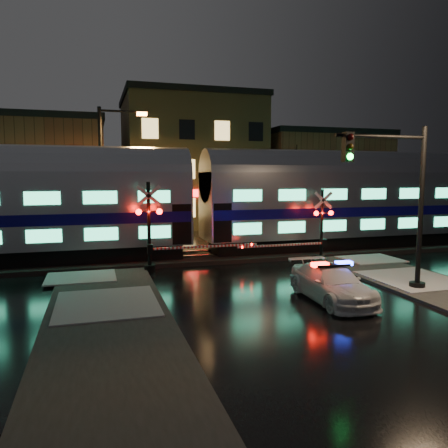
# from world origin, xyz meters

# --- Properties ---
(ground) EXTENTS (120.00, 120.00, 0.00)m
(ground) POSITION_xyz_m (0.00, 0.00, 0.00)
(ground) COLOR black
(ground) RESTS_ON ground
(ballast) EXTENTS (90.00, 4.20, 0.24)m
(ballast) POSITION_xyz_m (0.00, 5.00, 0.12)
(ballast) COLOR black
(ballast) RESTS_ON ground
(sidewalk_left) EXTENTS (4.00, 20.00, 0.12)m
(sidewalk_left) POSITION_xyz_m (-6.50, -6.00, 0.06)
(sidewalk_left) COLOR #2D2D2D
(sidewalk_left) RESTS_ON ground
(building_left) EXTENTS (14.00, 10.00, 9.00)m
(building_left) POSITION_xyz_m (-13.00, 22.00, 4.50)
(building_left) COLOR #51311F
(building_left) RESTS_ON ground
(building_mid) EXTENTS (12.00, 11.00, 11.50)m
(building_mid) POSITION_xyz_m (2.00, 22.50, 5.75)
(building_mid) COLOR brown
(building_mid) RESTS_ON ground
(building_right) EXTENTS (12.00, 10.00, 8.50)m
(building_right) POSITION_xyz_m (15.00, 22.00, 4.25)
(building_right) COLOR #51311F
(building_right) RESTS_ON ground
(train) EXTENTS (51.00, 3.12, 5.92)m
(train) POSITION_xyz_m (-1.42, 5.00, 3.38)
(train) COLOR black
(train) RESTS_ON ballast
(police_car) EXTENTS (1.93, 4.56, 1.47)m
(police_car) POSITION_xyz_m (1.55, -4.55, 0.66)
(police_car) COLOR white
(police_car) RESTS_ON ground
(crossing_signal_right) EXTENTS (5.53, 0.64, 3.92)m
(crossing_signal_right) POSITION_xyz_m (4.60, 2.30, 1.62)
(crossing_signal_right) COLOR black
(crossing_signal_right) RESTS_ON ground
(crossing_signal_left) EXTENTS (6.15, 0.67, 4.35)m
(crossing_signal_left) POSITION_xyz_m (-3.99, 2.31, 1.80)
(crossing_signal_left) COLOR black
(crossing_signal_left) RESTS_ON ground
(traffic_light) EXTENTS (4.24, 0.74, 6.56)m
(traffic_light) POSITION_xyz_m (4.64, -4.26, 3.49)
(traffic_light) COLOR black
(traffic_light) RESTS_ON ground
(streetlight) EXTENTS (2.92, 0.31, 8.75)m
(streetlight) POSITION_xyz_m (-6.08, 9.00, 5.04)
(streetlight) COLOR black
(streetlight) RESTS_ON ground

